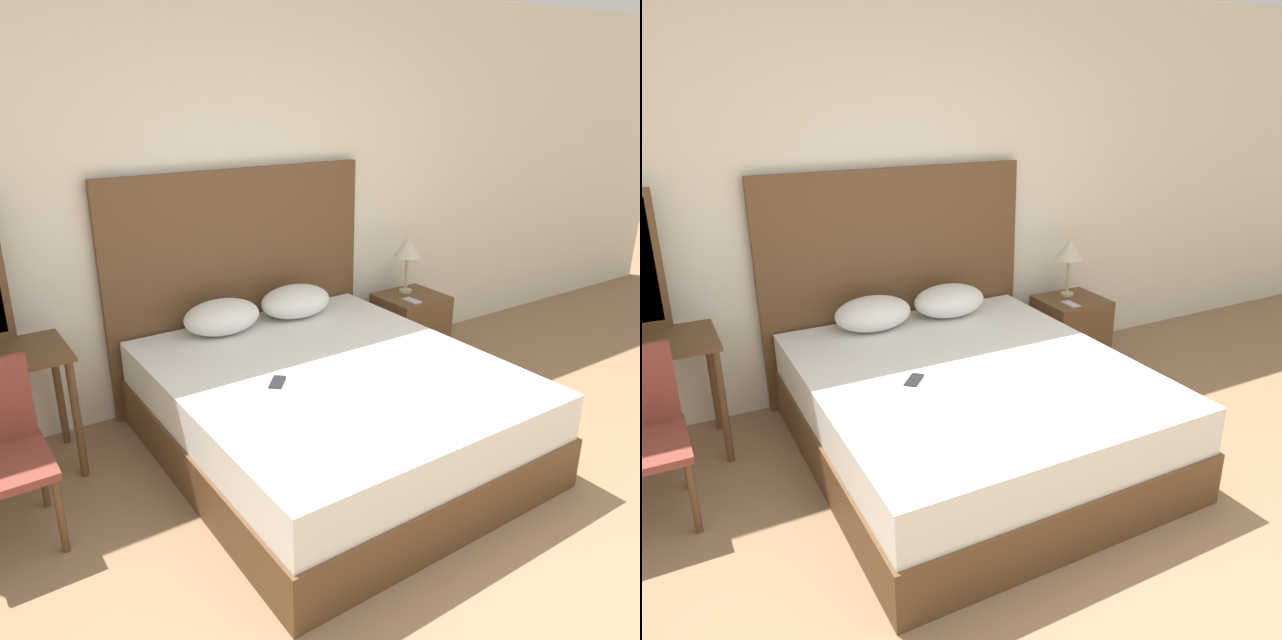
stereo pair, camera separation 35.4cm
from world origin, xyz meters
TOP-DOWN VIEW (x-y plane):
  - ground_plane at (0.00, 0.00)m, footprint 16.00×16.00m
  - wall_back at (0.00, 2.72)m, footprint 10.00×0.06m
  - bed at (-0.05, 1.57)m, footprint 1.81×2.10m
  - headboard at (-0.05, 2.65)m, footprint 1.90×0.05m
  - pillow_left at (-0.33, 2.39)m, footprint 0.51×0.36m
  - pillow_right at (0.23, 2.39)m, footprint 0.51×0.36m
  - phone_on_bed at (-0.40, 1.56)m, footprint 0.15×0.16m
  - nightstand at (1.25, 2.32)m, footprint 0.48×0.44m
  - table_lamp at (1.26, 2.41)m, footprint 0.22×0.22m
  - phone_on_nightstand at (1.15, 2.21)m, footprint 0.07×0.15m

SIDE VIEW (x-z plane):
  - ground_plane at x=0.00m, z-range 0.00..0.00m
  - nightstand at x=1.25m, z-range 0.00..0.54m
  - bed at x=-0.05m, z-range 0.00..0.55m
  - phone_on_nightstand at x=1.15m, z-range 0.54..0.55m
  - phone_on_bed at x=-0.40m, z-range 0.55..0.56m
  - pillow_left at x=-0.33m, z-range 0.55..0.77m
  - pillow_right at x=0.23m, z-range 0.55..0.77m
  - headboard at x=-0.05m, z-range 0.00..1.55m
  - table_lamp at x=1.26m, z-range 0.67..1.11m
  - wall_back at x=0.00m, z-range 0.00..2.70m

